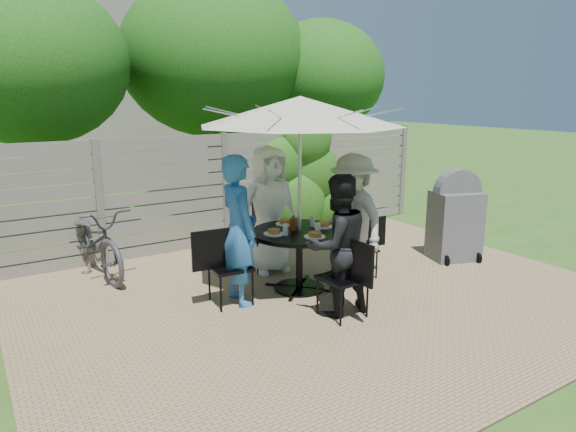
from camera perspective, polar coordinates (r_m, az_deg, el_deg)
backyard_envelope at (r=15.29m, az=-19.12°, el=13.28°), size 60.00×60.00×5.00m
patio_table at (r=6.50m, az=1.27°, el=-3.66°), size 1.27×1.27×0.79m
umbrella at (r=6.22m, az=1.35°, el=11.55°), size 2.65×2.65×2.44m
chair_back at (r=7.39m, az=-2.56°, el=-3.60°), size 0.53×0.75×1.00m
person_back at (r=7.12m, az=-2.12°, el=0.68°), size 0.90×0.62×1.79m
chair_left at (r=6.18m, az=-6.54°, el=-7.30°), size 0.71×0.50×0.95m
person_left at (r=6.04m, az=-5.50°, el=-1.64°), size 0.47×0.68×1.80m
chair_front at (r=5.83m, az=6.16°, el=-8.60°), size 0.48×0.70×0.95m
person_front at (r=5.76m, az=5.50°, el=-3.32°), size 0.82×0.66×1.62m
chair_right at (r=7.11m, az=7.99°, el=-4.84°), size 0.63×0.46×0.83m
person_right at (r=6.87m, az=7.25°, el=-0.21°), size 0.70×1.14×1.72m
plate_back at (r=6.73m, az=-0.28°, el=-0.73°), size 0.26×0.26×0.06m
plate_left at (r=6.26m, az=-1.55°, el=-1.83°), size 0.26×0.26×0.06m
plate_front at (r=6.14m, az=3.00°, el=-2.17°), size 0.26×0.26×0.06m
plate_right at (r=6.62m, az=3.97°, el=-1.02°), size 0.26×0.26×0.06m
glass_left at (r=6.21m, az=-0.29°, el=-1.53°), size 0.07×0.07×0.14m
glass_front at (r=6.26m, az=3.32°, el=-1.42°), size 0.07×0.07×0.14m
glass_right at (r=6.64m, az=2.75°, el=-0.55°), size 0.07×0.07×0.14m
syrup_jug at (r=6.43m, az=0.60°, el=-0.90°), size 0.09×0.09×0.16m
coffee_cup at (r=6.66m, az=1.06°, el=-0.59°), size 0.08×0.08×0.12m
bicycle at (r=7.55m, az=-20.76°, el=-2.57°), size 0.94×1.97×0.99m
bbq_grill at (r=8.08m, az=18.08°, el=-0.33°), size 0.82×0.72×1.39m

